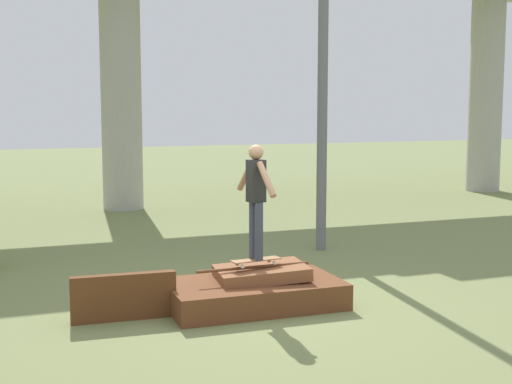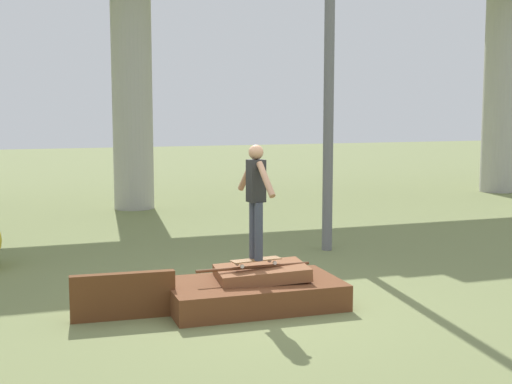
% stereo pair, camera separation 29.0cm
% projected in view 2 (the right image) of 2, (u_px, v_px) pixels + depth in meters
% --- Properties ---
extents(ground_plane, '(80.00, 80.00, 0.00)m').
position_uv_depth(ground_plane, '(254.00, 306.00, 10.18)').
color(ground_plane, olive).
extents(scrap_pile, '(2.47, 1.42, 0.59)m').
position_uv_depth(scrap_pile, '(255.00, 291.00, 10.17)').
color(scrap_pile, brown).
rests_on(scrap_pile, ground_plane).
extents(scrap_plank_loose, '(1.40, 0.22, 0.63)m').
position_uv_depth(scrap_plank_loose, '(123.00, 296.00, 9.55)').
color(scrap_plank_loose, '#5B3319').
rests_on(scrap_plank_loose, ground_plane).
extents(skateboard, '(0.75, 0.29, 0.09)m').
position_uv_depth(skateboard, '(256.00, 260.00, 10.13)').
color(skateboard, brown).
rests_on(skateboard, scrap_pile).
extents(skater, '(0.24, 1.08, 1.63)m').
position_uv_depth(skater, '(256.00, 194.00, 10.01)').
color(skater, '#383D4C').
rests_on(skater, skateboard).
extents(utility_pole, '(1.30, 0.20, 7.97)m').
position_uv_depth(utility_pole, '(329.00, 40.00, 13.68)').
color(utility_pole, slate).
rests_on(utility_pole, ground_plane).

